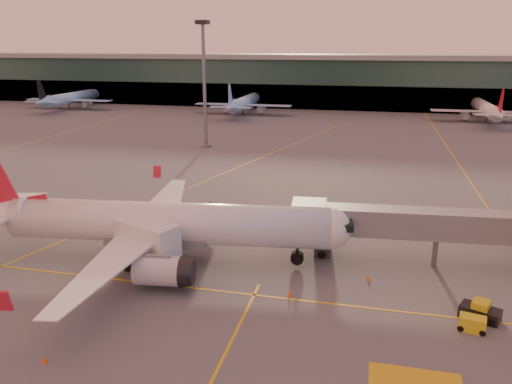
% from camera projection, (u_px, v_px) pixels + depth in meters
% --- Properties ---
extents(ground, '(600.00, 600.00, 0.00)m').
position_uv_depth(ground, '(179.00, 317.00, 40.21)').
color(ground, '#4C4F54').
rests_on(ground, ground).
extents(taxi_markings, '(100.12, 173.00, 0.01)m').
position_uv_depth(taxi_markings, '(237.00, 175.00, 83.30)').
color(taxi_markings, gold).
rests_on(taxi_markings, ground).
extents(terminal, '(400.00, 20.00, 17.60)m').
position_uv_depth(terminal, '(332.00, 81.00, 169.97)').
color(terminal, '#19382D').
rests_on(terminal, ground).
extents(mast_west_near, '(2.40, 2.40, 25.60)m').
position_uv_depth(mast_west_near, '(204.00, 76.00, 101.88)').
color(mast_west_near, slate).
rests_on(mast_west_near, ground).
extents(distant_aircraft_row, '(290.00, 34.00, 13.00)m').
position_uv_depth(distant_aircraft_row, '(257.00, 114.00, 154.87)').
color(distant_aircraft_row, '#98CAFF').
rests_on(distant_aircraft_row, ground).
extents(main_airplane, '(39.57, 35.79, 11.95)m').
position_uv_depth(main_airplane, '(155.00, 224.00, 49.79)').
color(main_airplane, white).
rests_on(main_airplane, ground).
extents(jet_bridge, '(29.55, 5.66, 5.90)m').
position_uv_depth(jet_bridge, '(453.00, 227.00, 48.26)').
color(jet_bridge, slate).
rests_on(jet_bridge, ground).
extents(catering_truck, '(6.96, 4.92, 4.96)m').
position_uv_depth(catering_truck, '(148.00, 244.00, 47.72)').
color(catering_truck, '#AF1927').
rests_on(catering_truck, ground).
extents(gpu_cart, '(2.18, 1.56, 1.16)m').
position_uv_depth(gpu_cart, '(472.00, 324.00, 38.24)').
color(gpu_cart, gold).
rests_on(gpu_cart, ground).
extents(pushback_tug, '(3.39, 2.70, 1.54)m').
position_uv_depth(pushback_tug, '(480.00, 312.00, 39.88)').
color(pushback_tug, black).
rests_on(pushback_tug, ground).
extents(cone_nose, '(0.41, 0.41, 0.53)m').
position_uv_depth(cone_nose, '(368.00, 278.00, 46.43)').
color(cone_nose, '#F1550C').
rests_on(cone_nose, ground).
extents(cone_wing_right, '(0.42, 0.42, 0.53)m').
position_uv_depth(cone_wing_right, '(44.00, 359.00, 34.45)').
color(cone_wing_right, '#F1550C').
rests_on(cone_wing_right, ground).
extents(cone_wing_left, '(0.44, 0.44, 0.56)m').
position_uv_depth(cone_wing_left, '(211.00, 202.00, 68.49)').
color(cone_wing_left, '#F1550C').
rests_on(cone_wing_left, ground).
extents(cone_fwd, '(0.42, 0.42, 0.54)m').
position_uv_depth(cone_fwd, '(290.00, 293.00, 43.51)').
color(cone_fwd, '#F1550C').
rests_on(cone_fwd, ground).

